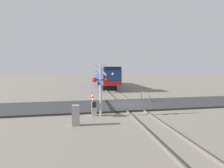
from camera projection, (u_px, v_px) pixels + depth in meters
The scene contains 9 objects.
ground_plane at pixel (128, 105), 14.96m from camera, with size 160.00×160.00×0.00m, color slate.
rail_track_left at pixel (121, 105), 14.84m from camera, with size 0.08×80.00×0.15m, color #59544C.
rail_track_right at pixel (135, 104), 15.08m from camera, with size 0.08×80.00×0.15m, color #59544C.
road_surface at pixel (128, 105), 14.96m from camera, with size 36.00×4.83×0.16m, color #2D2D30.
locomotive at pixel (105, 77), 31.81m from camera, with size 2.82×18.35×3.96m.
crossing_signal at pixel (101, 84), 11.20m from camera, with size 1.18×0.33×3.93m.
crossing_gate at pixel (93, 104), 12.19m from camera, with size 0.36×5.50×1.16m.
utility_cabinet at pixel (76, 115), 9.47m from camera, with size 0.44×0.32×1.28m, color #999993.
guard_railing at pixel (145, 96), 17.06m from camera, with size 0.08×2.45×0.95m.
Camera 1 is at (-3.99, -14.25, 3.40)m, focal length 24.67 mm.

